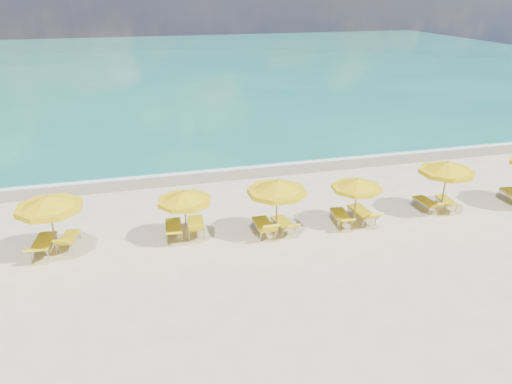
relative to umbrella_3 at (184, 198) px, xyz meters
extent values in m
plane|color=beige|center=(3.16, -0.22, -1.82)|extent=(120.00, 120.00, 0.00)
cube|color=#157768|center=(3.16, 47.78, -1.82)|extent=(120.00, 80.00, 0.30)
cube|color=tan|center=(3.16, 7.18, -1.82)|extent=(120.00, 2.60, 0.01)
cube|color=white|center=(3.16, 7.98, -1.82)|extent=(120.00, 1.20, 0.03)
cube|color=white|center=(-2.84, 16.78, -1.82)|extent=(14.00, 0.36, 0.05)
cube|color=white|center=(11.16, 23.78, -1.82)|extent=(18.00, 0.30, 0.05)
cylinder|color=#A78353|center=(-4.79, 0.12, -0.65)|extent=(0.07, 0.07, 2.33)
cone|color=yellow|center=(-4.79, 0.12, 0.33)|extent=(3.09, 3.09, 0.47)
cylinder|color=yellow|center=(-4.79, 0.12, 0.10)|extent=(3.11, 3.11, 0.19)
sphere|color=#A78353|center=(-4.79, 0.12, 0.57)|extent=(0.10, 0.10, 0.10)
cylinder|color=#A78353|center=(0.00, 0.00, -0.80)|extent=(0.06, 0.06, 2.04)
cone|color=yellow|center=(0.00, 0.00, 0.06)|extent=(2.44, 2.44, 0.41)
cylinder|color=yellow|center=(0.00, 0.00, -0.14)|extent=(2.46, 2.46, 0.16)
sphere|color=#A78353|center=(0.00, 0.00, 0.27)|extent=(0.09, 0.09, 0.09)
cylinder|color=#A78353|center=(3.51, -0.50, -0.67)|extent=(0.07, 0.07, 2.29)
cone|color=yellow|center=(3.51, -0.50, 0.29)|extent=(3.06, 3.06, 0.46)
cylinder|color=yellow|center=(3.51, -0.50, 0.07)|extent=(3.09, 3.09, 0.18)
sphere|color=#A78353|center=(3.51, -0.50, 0.52)|extent=(0.10, 0.10, 0.10)
cylinder|color=#A78353|center=(6.93, -0.43, -0.81)|extent=(0.06, 0.06, 2.00)
cone|color=yellow|center=(6.93, -0.43, 0.03)|extent=(2.51, 2.51, 0.40)
cylinder|color=yellow|center=(6.93, -0.43, -0.17)|extent=(2.53, 2.53, 0.16)
sphere|color=#A78353|center=(6.93, -0.43, 0.23)|extent=(0.09, 0.09, 0.09)
cylinder|color=#A78353|center=(11.16, -0.32, -0.66)|extent=(0.07, 0.07, 2.31)
cone|color=yellow|center=(11.16, -0.32, 0.31)|extent=(3.08, 3.08, 0.46)
cylinder|color=yellow|center=(11.16, -0.32, 0.08)|extent=(3.11, 3.11, 0.18)
sphere|color=#A78353|center=(11.16, -0.32, 0.55)|extent=(0.10, 0.10, 0.10)
cube|color=yellow|center=(-5.26, 0.56, -1.40)|extent=(0.83, 1.52, 0.09)
cube|color=yellow|center=(-5.39, -0.45, -1.24)|extent=(0.72, 0.72, 0.39)
cube|color=yellow|center=(-4.38, 0.79, -1.46)|extent=(0.78, 1.31, 0.08)
cube|color=yellow|center=(-4.54, -0.01, -1.27)|extent=(0.63, 0.58, 0.44)
cube|color=yellow|center=(-0.43, 0.63, -1.42)|extent=(0.72, 1.42, 0.08)
cube|color=yellow|center=(-0.50, -0.34, -1.27)|extent=(0.66, 0.66, 0.37)
cube|color=yellow|center=(0.46, 0.65, -1.42)|extent=(0.77, 1.44, 0.08)
cube|color=yellow|center=(0.36, -0.27, -1.20)|extent=(0.67, 0.60, 0.50)
cube|color=yellow|center=(3.07, -0.18, -1.41)|extent=(0.64, 1.40, 0.09)
cube|color=yellow|center=(3.05, -1.10, -1.17)|extent=(0.63, 0.52, 0.53)
cube|color=yellow|center=(3.91, -0.09, -1.47)|extent=(0.67, 1.27, 0.07)
cube|color=yellow|center=(4.00, -0.92, -1.30)|extent=(0.59, 0.56, 0.39)
cube|color=yellow|center=(6.45, -0.11, -1.44)|extent=(0.78, 1.39, 0.08)
cube|color=yellow|center=(6.31, -1.02, -1.28)|extent=(0.67, 0.66, 0.38)
cube|color=yellow|center=(7.41, -0.10, -1.41)|extent=(0.69, 1.44, 0.09)
cube|color=yellow|center=(7.45, -1.07, -1.20)|extent=(0.66, 0.61, 0.47)
cube|color=yellow|center=(10.71, 0.20, -1.45)|extent=(0.66, 1.30, 0.08)
cube|color=yellow|center=(10.78, -0.65, -1.27)|extent=(0.60, 0.56, 0.43)
cube|color=yellow|center=(11.70, 0.15, -1.48)|extent=(0.72, 1.23, 0.07)
cube|color=yellow|center=(11.55, -0.67, -1.37)|extent=(0.60, 0.61, 0.28)
camera|label=1|loc=(-1.95, -17.44, 7.38)|focal=35.00mm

